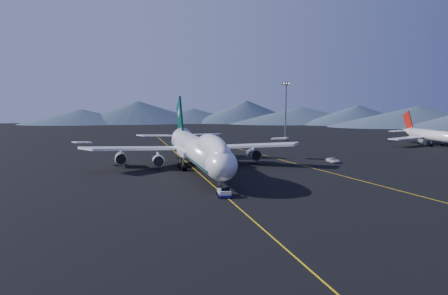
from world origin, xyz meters
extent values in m
plane|color=black|center=(0.00, 0.00, 0.00)|extent=(500.00, 500.00, 0.00)
cube|color=yellow|center=(0.00, 0.00, 0.01)|extent=(0.25, 220.00, 0.01)
cube|color=yellow|center=(30.00, 10.00, 0.01)|extent=(28.08, 198.09, 0.01)
cone|color=#405163|center=(-40.81, 231.43, 6.00)|extent=(100.00, 100.00, 12.00)
cone|color=#405163|center=(36.76, 232.11, 6.00)|extent=(100.00, 100.00, 12.00)
cone|color=#405163|center=(110.33, 207.49, 6.00)|extent=(100.00, 100.00, 12.00)
cone|color=#405163|center=(171.87, 160.27, 6.00)|extent=(100.00, 100.00, 12.00)
cylinder|color=silver|center=(0.00, 0.00, 5.60)|extent=(6.50, 56.00, 6.50)
ellipsoid|color=silver|center=(0.00, -28.00, 5.60)|extent=(6.50, 10.40, 6.50)
ellipsoid|color=silver|center=(0.00, -18.50, 8.10)|extent=(5.13, 25.16, 5.85)
cube|color=black|center=(0.00, -30.00, 6.80)|extent=(3.60, 1.61, 1.29)
cone|color=silver|center=(0.00, 33.00, 6.40)|extent=(6.50, 12.00, 6.50)
cube|color=#033429|center=(0.00, 1.00, 4.70)|extent=(6.24, 60.00, 1.10)
cube|color=silver|center=(0.00, 5.50, 4.50)|extent=(7.50, 13.00, 1.60)
cube|color=silver|center=(-14.50, 11.50, 5.20)|extent=(30.62, 23.28, 2.83)
cube|color=silver|center=(14.50, 11.50, 5.20)|extent=(30.62, 23.28, 2.83)
cylinder|color=slate|center=(-9.50, 7.50, 2.40)|extent=(2.90, 5.50, 2.90)
cylinder|color=slate|center=(-19.00, 14.00, 2.40)|extent=(2.90, 5.50, 2.90)
cylinder|color=slate|center=(9.50, 7.50, 2.40)|extent=(2.90, 5.50, 2.90)
cylinder|color=slate|center=(19.00, 14.00, 2.40)|extent=(2.90, 5.50, 2.90)
cube|color=#033429|center=(0.00, 32.00, 11.40)|extent=(0.55, 14.11, 15.94)
cube|color=silver|center=(-7.50, 34.50, 6.80)|extent=(12.39, 9.47, 0.98)
cube|color=silver|center=(7.50, 34.50, 6.80)|extent=(12.39, 9.47, 0.98)
cylinder|color=black|center=(0.00, -26.50, 0.55)|extent=(0.90, 1.10, 1.10)
cube|color=silver|center=(-0.30, -32.04, 0.75)|extent=(2.57, 4.59, 1.11)
cube|color=navy|center=(-0.30, -32.04, 0.35)|extent=(2.68, 4.80, 0.50)
cube|color=black|center=(-0.30, -32.04, 1.56)|extent=(1.74, 1.74, 0.91)
cylinder|color=silver|center=(100.91, 40.95, 3.99)|extent=(4.21, 35.43, 4.21)
cone|color=silver|center=(100.91, 61.99, 4.43)|extent=(4.21, 7.75, 4.21)
cube|color=silver|center=(89.84, 46.49, 3.10)|extent=(18.59, 12.55, 0.39)
cylinder|color=slate|center=(94.82, 43.72, 1.77)|extent=(2.10, 3.88, 2.10)
cube|color=maroon|center=(100.91, 62.54, 8.64)|extent=(0.39, 7.55, 8.92)
imported|color=silver|center=(41.50, 8.36, 0.72)|extent=(2.57, 5.24, 1.43)
cylinder|color=black|center=(52.68, 80.02, 0.20)|extent=(2.34, 2.34, 0.39)
cylinder|color=slate|center=(52.68, 80.02, 12.19)|extent=(0.68, 0.68, 24.39)
cube|color=black|center=(52.68, 80.02, 24.68)|extent=(3.12, 0.78, 1.17)
camera|label=1|loc=(-21.51, -124.96, 19.58)|focal=40.00mm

